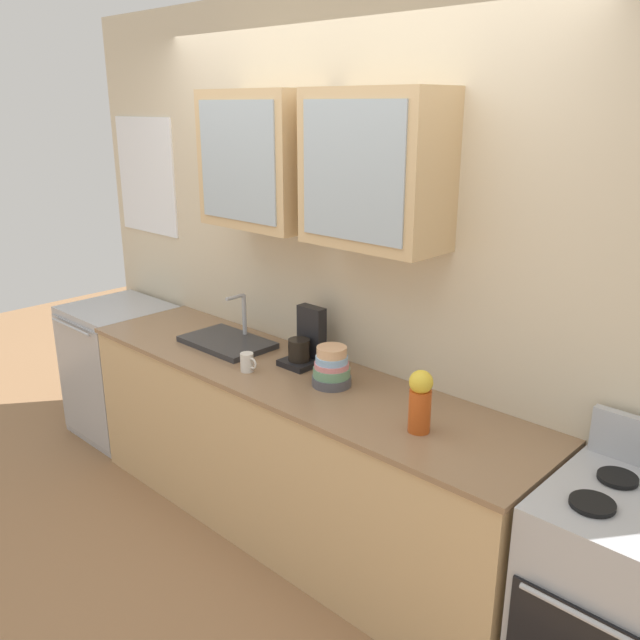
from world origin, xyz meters
The scene contains 10 objects.
ground_plane centered at (0.00, 0.00, 0.00)m, with size 10.00×10.00×0.00m, color #936B47.
back_wall_unit centered at (-0.01, 0.33, 1.44)m, with size 4.08×0.41×2.66m.
counter centered at (0.00, 0.00, 0.44)m, with size 2.65×0.64×0.88m.
stove_range centered at (1.67, 0.00, 0.45)m, with size 0.66×0.63×1.06m.
sink_faucet centered at (-0.54, 0.05, 0.90)m, with size 0.50×0.32×0.27m.
bowl_stack centered at (0.24, 0.03, 0.97)m, with size 0.19×0.19×0.19m.
vase centered at (0.81, -0.07, 1.02)m, with size 0.10×0.10×0.26m.
cup_near_sink centered at (-0.17, -0.13, 0.93)m, with size 0.10×0.07×0.09m.
dishwasher centered at (-1.63, 0.00, 0.44)m, with size 0.62×0.62×0.88m.
coffee_maker centered at (-0.04, 0.15, 0.99)m, with size 0.17×0.20×0.29m.
Camera 1 is at (2.17, -2.08, 2.14)m, focal length 37.37 mm.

